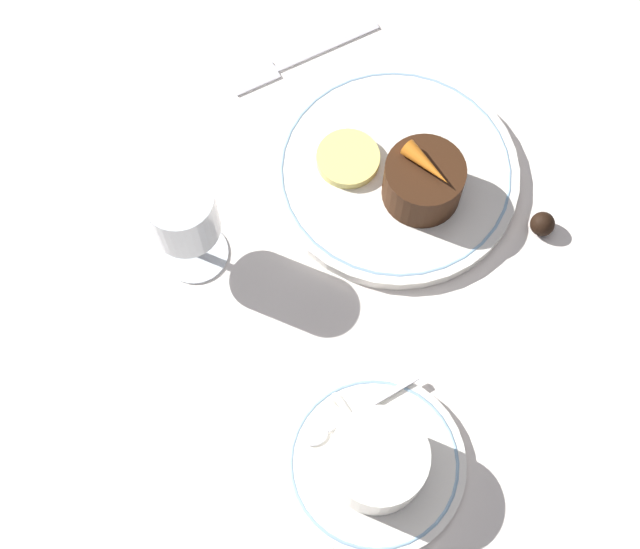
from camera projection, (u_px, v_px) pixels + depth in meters
The scene contains 11 objects.
ground_plane at pixel (360, 197), 0.87m from camera, with size 3.00×3.00×0.00m, color white.
dinner_plate at pixel (393, 170), 0.87m from camera, with size 0.24×0.24×0.01m.
saucer at pixel (374, 463), 0.76m from camera, with size 0.16×0.16×0.01m.
coffee_cup at pixel (378, 460), 0.73m from camera, with size 0.11×0.08×0.05m.
spoon at pixel (350, 417), 0.77m from camera, with size 0.02×0.12×0.00m.
wine_glass at pixel (184, 218), 0.77m from camera, with size 0.06×0.06×0.12m.
fork at pixel (289, 63), 0.92m from camera, with size 0.03×0.17×0.01m.
dessert_cake at pixel (423, 181), 0.83m from camera, with size 0.08×0.08×0.05m.
carrot_garnish at pixel (427, 165), 0.80m from camera, with size 0.05×0.03×0.02m.
pineapple_slice at pixel (348, 159), 0.86m from camera, with size 0.06×0.06×0.01m.
chocolate_truffle at pixel (542, 224), 0.84m from camera, with size 0.02×0.02×0.02m.
Camera 1 is at (-0.31, 0.25, 0.77)m, focal length 50.00 mm.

